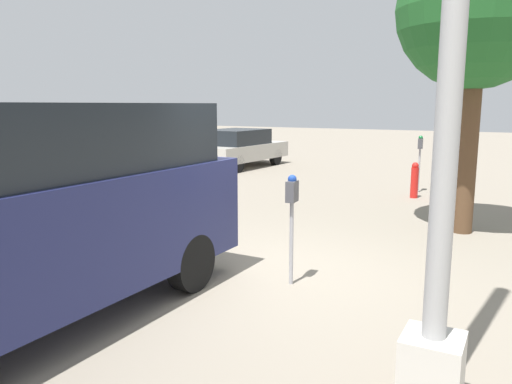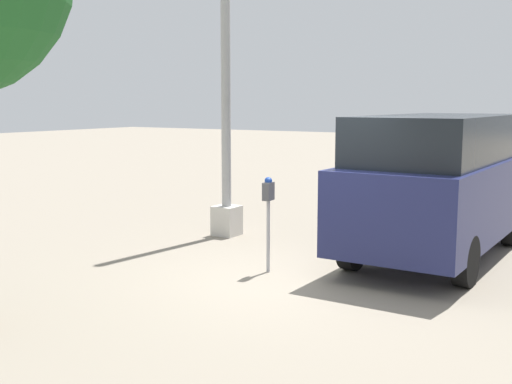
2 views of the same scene
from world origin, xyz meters
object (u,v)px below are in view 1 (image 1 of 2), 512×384
at_px(parking_meter_far, 420,151).
at_px(car_distant, 238,147).
at_px(street_tree, 478,11).
at_px(fire_hydrant, 415,180).
at_px(parking_meter_near, 292,204).
at_px(parked_van, 38,207).
at_px(lamp_post, 451,69).

distance_m(parking_meter_far, car_distant, 7.17).
relative_size(street_tree, fire_hydrant, 5.90).
bearing_deg(parking_meter_far, parking_meter_near, -6.32).
bearing_deg(fire_hydrant, car_distant, -114.89).
xyz_separation_m(parking_meter_far, street_tree, (3.89, 1.50, 2.69)).
relative_size(parking_meter_far, car_distant, 0.34).
distance_m(parking_meter_far, parked_van, 10.13).
xyz_separation_m(parking_meter_far, parked_van, (9.94, -1.93, 0.14)).
height_order(parking_meter_near, street_tree, street_tree).
height_order(parking_meter_near, fire_hydrant, parking_meter_near).
height_order(parking_meter_far, lamp_post, lamp_post).
xyz_separation_m(parked_van, street_tree, (-6.06, 3.43, 2.56)).
xyz_separation_m(parking_meter_near, lamp_post, (1.85, 2.00, 1.45)).
bearing_deg(parked_van, parking_meter_far, 169.87).
distance_m(parked_van, fire_hydrant, 9.32).
xyz_separation_m(parking_meter_near, parked_van, (2.22, -1.83, 0.18)).
xyz_separation_m(parking_meter_near, fire_hydrant, (-6.85, 0.17, -0.60)).
distance_m(parking_meter_near, fire_hydrant, 6.88).
relative_size(lamp_post, fire_hydrant, 7.89).
distance_m(parking_meter_far, lamp_post, 9.86).
height_order(car_distant, street_tree, street_tree).
bearing_deg(fire_hydrant, street_tree, 25.33).
bearing_deg(fire_hydrant, lamp_post, 11.86).
xyz_separation_m(parking_meter_far, lamp_post, (9.57, 1.90, 1.40)).
height_order(lamp_post, fire_hydrant, lamp_post).
relative_size(parked_van, fire_hydrant, 5.54).
bearing_deg(car_distant, lamp_post, -140.49).
bearing_deg(parking_meter_near, street_tree, 151.80).
height_order(parking_meter_near, car_distant, parking_meter_near).
bearing_deg(car_distant, fire_hydrant, -111.52).
distance_m(lamp_post, fire_hydrant, 9.12).
xyz_separation_m(lamp_post, fire_hydrant, (-8.70, -1.83, -2.05)).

